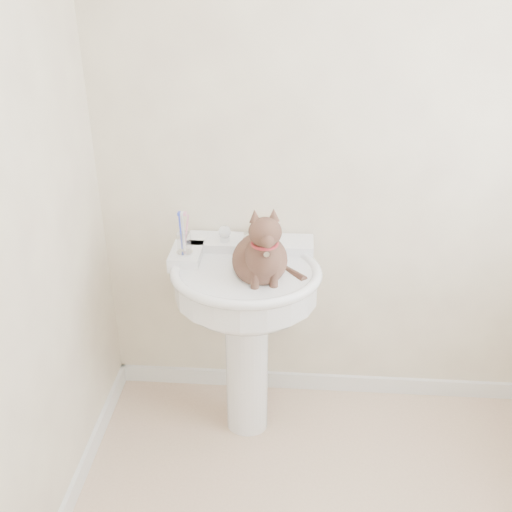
# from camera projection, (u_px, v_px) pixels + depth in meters

# --- Properties ---
(wall_back) EXTENTS (2.20, 0.00, 2.50)m
(wall_back) POSITION_uv_depth(u_px,v_px,m) (349.00, 157.00, 2.52)
(wall_back) COLOR #F2E6C4
(wall_back) RESTS_ON ground
(baseboard_back) EXTENTS (2.20, 0.02, 0.09)m
(baseboard_back) POSITION_uv_depth(u_px,v_px,m) (332.00, 382.00, 3.08)
(baseboard_back) COLOR white
(baseboard_back) RESTS_ON floor
(pedestal_sink) EXTENTS (0.65, 0.63, 0.89)m
(pedestal_sink) POSITION_uv_depth(u_px,v_px,m) (246.00, 301.00, 2.55)
(pedestal_sink) COLOR white
(pedestal_sink) RESTS_ON floor
(faucet) EXTENTS (0.28, 0.12, 0.14)m
(faucet) POSITION_uv_depth(u_px,v_px,m) (249.00, 235.00, 2.58)
(faucet) COLOR silver
(faucet) RESTS_ON pedestal_sink
(soap_bar) EXTENTS (0.10, 0.08, 0.03)m
(soap_bar) POSITION_uv_depth(u_px,v_px,m) (262.00, 232.00, 2.67)
(soap_bar) COLOR orange
(soap_bar) RESTS_ON pedestal_sink
(toothbrush_cup) EXTENTS (0.07, 0.07, 0.19)m
(toothbrush_cup) POSITION_uv_depth(u_px,v_px,m) (184.00, 243.00, 2.50)
(toothbrush_cup) COLOR silver
(toothbrush_cup) RESTS_ON pedestal_sink
(cat) EXTENTS (0.25, 0.31, 0.46)m
(cat) POSITION_uv_depth(u_px,v_px,m) (261.00, 256.00, 2.38)
(cat) COLOR brown
(cat) RESTS_ON pedestal_sink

